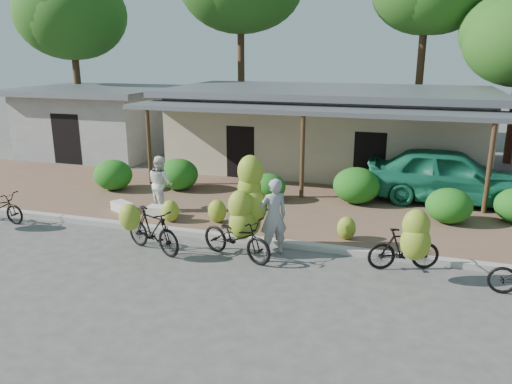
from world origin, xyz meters
TOP-DOWN VIEW (x-y plane):
  - ground at (0.00, 0.00)m, footprint 100.00×100.00m
  - sidewalk at (0.00, 5.00)m, footprint 60.00×6.00m
  - curb at (0.00, 2.00)m, footprint 60.00×0.25m
  - shop_main at (0.00, 10.93)m, footprint 13.00×8.50m
  - shop_grey at (-11.00, 10.99)m, footprint 7.00×6.00m
  - tree_back_left at (-13.69, 13.11)m, footprint 5.62×5.53m
  - hedge_0 at (-6.49, 5.06)m, footprint 1.36×1.22m
  - hedge_1 at (-4.32, 5.77)m, footprint 1.40×1.26m
  - hedge_2 at (-0.96, 5.44)m, footprint 1.13×1.02m
  - hedge_3 at (1.80, 5.98)m, footprint 1.48×1.33m
  - hedge_4 at (4.51, 4.83)m, footprint 1.28×1.15m
  - bike_left at (-2.60, 0.64)m, footprint 1.94×1.41m
  - bike_center at (-0.38, 1.17)m, footprint 2.12×1.48m
  - bike_right at (3.46, 1.24)m, footprint 1.71×1.38m
  - loose_banana_a at (-3.03, 2.56)m, footprint 0.51×0.43m
  - loose_banana_b at (-1.74, 2.91)m, footprint 0.53×0.45m
  - loose_banana_c at (1.93, 2.67)m, footprint 0.48×0.41m
  - sack_near at (-3.48, 2.91)m, footprint 0.86×0.42m
  - sack_far at (-4.87, 2.99)m, footprint 0.84×0.69m
  - vendor at (0.31, 1.45)m, footprint 0.84×0.79m
  - bystander at (-3.79, 3.48)m, footprint 1.03×0.98m
  - teal_van at (4.58, 7.00)m, footprint 5.18×2.13m

SIDE VIEW (x-z plane):
  - ground at x=0.00m, z-range 0.00..0.00m
  - sidewalk at x=0.00m, z-range 0.00..0.12m
  - curb at x=0.00m, z-range 0.00..0.15m
  - sack_far at x=-4.87m, z-range 0.12..0.40m
  - sack_near at x=-3.48m, z-range 0.12..0.42m
  - loose_banana_c at x=1.93m, z-range 0.12..0.73m
  - loose_banana_a at x=-3.03m, z-range 0.12..0.76m
  - loose_banana_b at x=-1.74m, z-range 0.12..0.78m
  - hedge_2 at x=-0.96m, z-range 0.12..1.00m
  - hedge_4 at x=4.51m, z-range 0.12..1.12m
  - bike_left at x=-2.60m, z-range -0.07..1.32m
  - hedge_0 at x=-6.49m, z-range 0.12..1.18m
  - hedge_1 at x=-4.32m, z-range 0.12..1.21m
  - hedge_3 at x=1.80m, z-range 0.12..1.27m
  - bike_right at x=3.46m, z-range -0.10..1.53m
  - bike_center at x=-0.38m, z-range -0.30..2.14m
  - bystander at x=-3.79m, z-range 0.12..1.80m
  - vendor at x=0.31m, z-range 0.00..1.93m
  - teal_van at x=4.58m, z-range 0.12..1.88m
  - shop_grey at x=-11.00m, z-range 0.04..3.19m
  - shop_main at x=0.00m, z-range 0.05..3.40m
  - tree_back_left at x=-13.69m, z-range 2.27..11.03m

